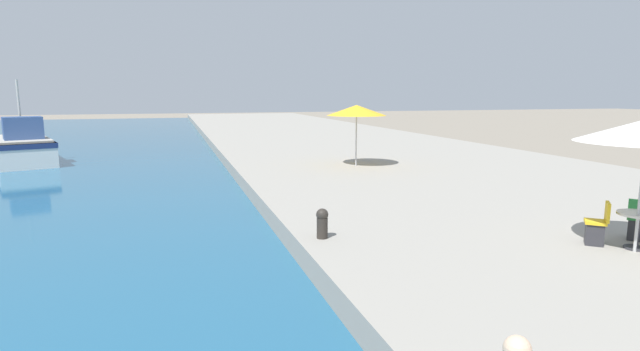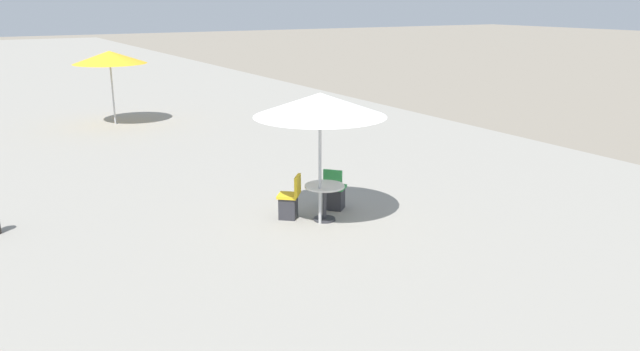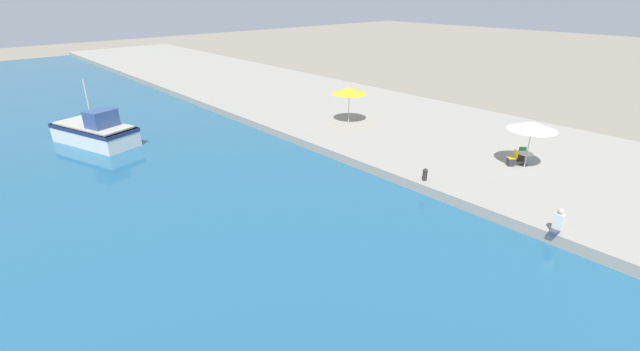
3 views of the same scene
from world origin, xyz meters
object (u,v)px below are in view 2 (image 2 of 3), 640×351
at_px(cafe_umbrella_pink, 320,105).
at_px(cafe_chair_right, 335,195).
at_px(cafe_chair_left, 289,203).
at_px(cafe_umbrella_white, 110,57).
at_px(cafe_table, 325,195).

relative_size(cafe_umbrella_pink, cafe_chair_right, 2.88).
height_order(cafe_chair_left, cafe_chair_right, same).
distance_m(cafe_umbrella_pink, cafe_umbrella_white, 12.75).
height_order(cafe_umbrella_white, cafe_table, cafe_umbrella_white).
relative_size(cafe_umbrella_pink, cafe_umbrella_white, 1.01).
xyz_separation_m(cafe_umbrella_pink, cafe_umbrella_white, (-1.07, 12.70, -0.02)).
distance_m(cafe_umbrella_pink, cafe_chair_left, 2.19).
xyz_separation_m(cafe_table, cafe_chair_left, (-0.55, 0.47, -0.21)).
relative_size(cafe_umbrella_white, cafe_chair_left, 2.86).
bearing_deg(cafe_umbrella_white, cafe_chair_left, -86.67).
height_order(cafe_umbrella_pink, cafe_chair_left, cafe_umbrella_pink).
xyz_separation_m(cafe_umbrella_pink, cafe_chair_left, (-0.36, 0.61, -2.07)).
relative_size(cafe_umbrella_white, cafe_table, 3.25).
height_order(cafe_table, cafe_chair_left, cafe_chair_left).
xyz_separation_m(cafe_umbrella_white, cafe_chair_left, (0.70, -12.10, -2.05)).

